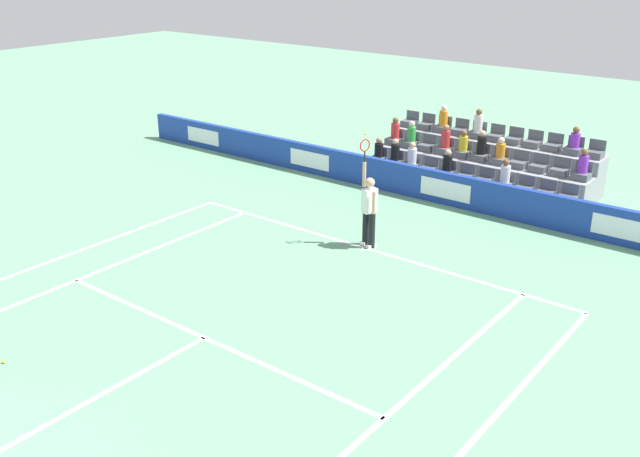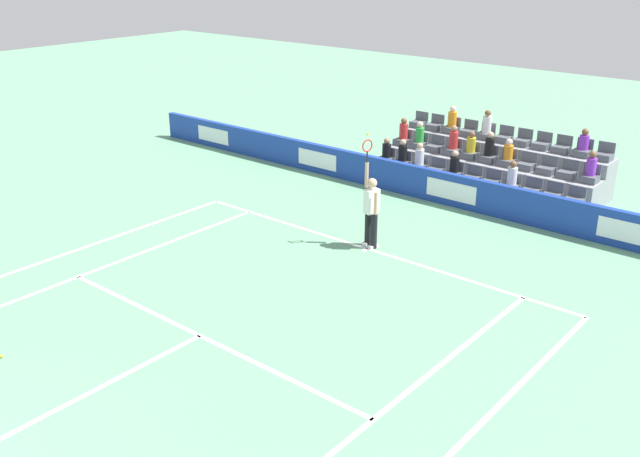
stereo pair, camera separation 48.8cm
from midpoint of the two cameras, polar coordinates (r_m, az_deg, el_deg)
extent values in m
cube|color=white|center=(17.87, 2.86, -1.57)|extent=(10.97, 0.10, 0.01)
cube|color=white|center=(14.19, -10.15, -8.51)|extent=(8.23, 0.10, 0.01)
cube|color=white|center=(12.66, -21.15, -13.88)|extent=(0.10, 6.40, 0.01)
cube|color=white|center=(16.97, -20.78, -4.38)|extent=(0.10, 11.89, 0.01)
cube|color=white|center=(11.59, 2.57, -15.86)|extent=(0.10, 11.89, 0.01)
cube|color=white|center=(18.08, -23.12, -3.13)|extent=(0.10, 11.89, 0.01)
cube|color=white|center=(17.79, 2.67, -1.67)|extent=(0.10, 0.20, 0.01)
cube|color=#193899|center=(21.00, 9.36, 3.13)|extent=(24.88, 0.20, 0.94)
cube|color=white|center=(19.21, 22.26, -0.04)|extent=(1.59, 0.01, 0.53)
cube|color=white|center=(20.90, 9.22, 3.06)|extent=(1.59, 0.01, 0.53)
cube|color=white|center=(23.55, -1.44, 5.47)|extent=(1.59, 0.01, 0.53)
cube|color=white|center=(26.87, -9.76, 7.22)|extent=(1.59, 0.01, 0.53)
cylinder|color=black|center=(17.77, 3.34, -0.16)|extent=(0.16, 0.16, 0.90)
cylinder|color=black|center=(17.94, 2.85, 0.07)|extent=(0.16, 0.16, 0.90)
cube|color=white|center=(17.93, 3.32, -1.38)|extent=(0.18, 0.28, 0.08)
cube|color=white|center=(18.10, 2.83, -1.14)|extent=(0.18, 0.28, 0.08)
cube|color=white|center=(17.59, 3.14, 2.22)|extent=(0.31, 0.41, 0.60)
sphere|color=#D3A884|center=(17.44, 3.18, 3.65)|extent=(0.24, 0.24, 0.24)
cylinder|color=#D3A884|center=(17.56, 2.72, 4.29)|extent=(0.09, 0.09, 0.62)
cylinder|color=#D3A884|center=(17.40, 3.49, 2.06)|extent=(0.09, 0.09, 0.56)
cylinder|color=black|center=(17.43, 2.75, 5.70)|extent=(0.04, 0.04, 0.28)
torus|color=red|center=(17.35, 2.77, 6.59)|extent=(0.11, 0.31, 0.31)
sphere|color=#D1E533|center=(17.28, 2.78, 7.49)|extent=(0.07, 0.07, 0.07)
cube|color=gray|center=(21.99, 10.68, 3.18)|extent=(6.82, 0.95, 0.42)
cube|color=#545960|center=(20.76, 18.32, 2.22)|extent=(0.48, 0.44, 0.20)
cube|color=#545960|center=(20.86, 18.59, 3.01)|extent=(0.48, 0.04, 0.30)
cube|color=#545960|center=(20.95, 16.74, 2.59)|extent=(0.48, 0.44, 0.20)
cube|color=#545960|center=(21.06, 17.02, 3.37)|extent=(0.48, 0.04, 0.30)
cube|color=#545960|center=(21.17, 15.19, 2.94)|extent=(0.48, 0.44, 0.20)
cube|color=#545960|center=(21.27, 15.47, 3.71)|extent=(0.48, 0.04, 0.30)
cube|color=#545960|center=(21.39, 13.68, 3.29)|extent=(0.48, 0.44, 0.20)
cube|color=#545960|center=(21.49, 13.96, 4.05)|extent=(0.48, 0.04, 0.30)
cube|color=#545960|center=(21.63, 12.19, 3.63)|extent=(0.48, 0.44, 0.20)
cube|color=#545960|center=(21.73, 12.48, 4.38)|extent=(0.48, 0.04, 0.30)
cube|color=#545960|center=(21.89, 10.74, 3.95)|extent=(0.48, 0.44, 0.20)
cube|color=#545960|center=(21.99, 11.03, 4.69)|extent=(0.48, 0.04, 0.30)
cube|color=#545960|center=(22.16, 9.32, 4.27)|extent=(0.48, 0.44, 0.20)
cube|color=#545960|center=(22.26, 9.61, 5.00)|extent=(0.48, 0.04, 0.30)
cube|color=#545960|center=(22.45, 7.94, 4.57)|extent=(0.48, 0.44, 0.20)
cube|color=#545960|center=(22.54, 8.23, 5.30)|extent=(0.48, 0.04, 0.30)
cube|color=#545960|center=(22.75, 6.59, 4.87)|extent=(0.48, 0.44, 0.20)
cube|color=#545960|center=(22.84, 6.88, 5.58)|extent=(0.48, 0.04, 0.30)
cube|color=#545960|center=(23.06, 5.27, 5.16)|extent=(0.48, 0.44, 0.20)
cube|color=#545960|center=(23.15, 5.56, 5.86)|extent=(0.48, 0.04, 0.30)
cube|color=#545960|center=(23.38, 3.99, 5.43)|extent=(0.48, 0.44, 0.20)
cube|color=#545960|center=(23.47, 4.28, 6.12)|extent=(0.48, 0.04, 0.30)
cube|color=gray|center=(22.74, 11.84, 4.27)|extent=(6.82, 0.95, 0.84)
cube|color=#545960|center=(21.49, 19.34, 3.93)|extent=(0.48, 0.44, 0.20)
cube|color=#545960|center=(21.61, 19.60, 4.68)|extent=(0.48, 0.04, 0.30)
cube|color=#545960|center=(21.68, 17.80, 4.27)|extent=(0.48, 0.44, 0.20)
cube|color=#545960|center=(21.80, 18.07, 5.01)|extent=(0.48, 0.04, 0.30)
cube|color=#545960|center=(21.89, 16.30, 4.60)|extent=(0.48, 0.44, 0.20)
cube|color=#545960|center=(22.00, 16.56, 5.33)|extent=(0.48, 0.04, 0.30)
cube|color=#545960|center=(22.11, 14.82, 4.92)|extent=(0.48, 0.44, 0.20)
cube|color=#545960|center=(22.22, 15.09, 5.65)|extent=(0.48, 0.04, 0.30)
cube|color=#545960|center=(22.34, 13.36, 5.23)|extent=(0.48, 0.44, 0.20)
cube|color=#545960|center=(22.45, 13.64, 5.95)|extent=(0.48, 0.04, 0.30)
cube|color=#545960|center=(22.59, 11.94, 5.53)|extent=(0.48, 0.44, 0.20)
cube|color=#545960|center=(22.70, 12.22, 6.24)|extent=(0.48, 0.04, 0.30)
cube|color=#545960|center=(22.85, 10.55, 5.82)|extent=(0.48, 0.44, 0.20)
cube|color=#545960|center=(22.96, 10.83, 6.52)|extent=(0.48, 0.04, 0.30)
cube|color=#545960|center=(23.13, 9.19, 6.10)|extent=(0.48, 0.44, 0.20)
cube|color=#545960|center=(23.24, 9.47, 6.80)|extent=(0.48, 0.04, 0.30)
cube|color=#545960|center=(23.42, 7.86, 6.37)|extent=(0.48, 0.44, 0.20)
cube|color=#545960|center=(23.52, 8.14, 7.06)|extent=(0.48, 0.04, 0.30)
cube|color=#545960|center=(23.72, 6.56, 6.63)|extent=(0.48, 0.44, 0.20)
cube|color=#545960|center=(23.83, 6.84, 7.31)|extent=(0.48, 0.04, 0.30)
cube|color=#545960|center=(24.04, 5.30, 6.88)|extent=(0.48, 0.44, 0.20)
cube|color=#545960|center=(24.14, 5.58, 7.55)|extent=(0.48, 0.04, 0.30)
cube|color=gray|center=(23.50, 12.92, 5.29)|extent=(6.82, 0.95, 1.26)
cube|color=#545960|center=(22.25, 20.30, 5.52)|extent=(0.48, 0.44, 0.20)
cube|color=#545960|center=(22.38, 20.54, 6.24)|extent=(0.48, 0.04, 0.30)
cube|color=#545960|center=(22.44, 18.80, 5.84)|extent=(0.48, 0.44, 0.20)
cube|color=#545960|center=(22.56, 19.06, 6.55)|extent=(0.48, 0.04, 0.30)
cube|color=#545960|center=(22.63, 17.33, 6.15)|extent=(0.48, 0.44, 0.20)
cube|color=#545960|center=(22.75, 17.59, 6.85)|extent=(0.48, 0.04, 0.30)
cube|color=#545960|center=(22.85, 15.89, 6.44)|extent=(0.48, 0.44, 0.20)
cube|color=#545960|center=(22.97, 16.15, 7.14)|extent=(0.48, 0.04, 0.30)
cube|color=#545960|center=(23.07, 14.47, 6.73)|extent=(0.48, 0.44, 0.20)
cube|color=#545960|center=(23.19, 14.73, 7.42)|extent=(0.48, 0.04, 0.30)
cube|color=#545960|center=(23.31, 13.07, 7.01)|extent=(0.48, 0.44, 0.20)
cube|color=#545960|center=(23.43, 13.34, 7.69)|extent=(0.48, 0.04, 0.30)
cube|color=#545960|center=(23.57, 11.71, 7.28)|extent=(0.48, 0.44, 0.20)
cube|color=#545960|center=(23.69, 11.97, 7.95)|extent=(0.48, 0.04, 0.30)
cube|color=#545960|center=(23.84, 10.37, 7.54)|extent=(0.48, 0.44, 0.20)
cube|color=#545960|center=(23.95, 10.64, 8.20)|extent=(0.48, 0.04, 0.30)
cube|color=#545960|center=(24.12, 9.06, 7.79)|extent=(0.48, 0.44, 0.20)
cube|color=#545960|center=(24.23, 9.33, 8.45)|extent=(0.48, 0.04, 0.30)
cube|color=#545960|center=(24.41, 7.78, 8.03)|extent=(0.48, 0.44, 0.20)
cube|color=#545960|center=(24.53, 8.05, 8.68)|extent=(0.48, 0.04, 0.30)
cube|color=#545960|center=(24.72, 6.54, 8.26)|extent=(0.48, 0.44, 0.20)
cube|color=#545960|center=(24.83, 6.81, 8.90)|extent=(0.48, 0.04, 0.30)
cylinder|color=purple|center=(22.40, 18.94, 6.63)|extent=(0.28, 0.28, 0.42)
sphere|color=brown|center=(22.33, 19.04, 7.39)|extent=(0.20, 0.20, 0.20)
cylinder|color=orange|center=(22.30, 13.49, 6.02)|extent=(0.28, 0.28, 0.42)
sphere|color=beige|center=(22.22, 13.56, 6.79)|extent=(0.20, 0.20, 0.20)
cylinder|color=red|center=(23.99, 5.39, 7.71)|extent=(0.28, 0.28, 0.50)
sphere|color=brown|center=(23.91, 5.42, 8.52)|extent=(0.20, 0.20, 0.20)
cylinder|color=yellow|center=(22.81, 10.66, 6.63)|extent=(0.28, 0.28, 0.45)
sphere|color=brown|center=(22.73, 10.72, 7.42)|extent=(0.20, 0.20, 0.20)
cylinder|color=black|center=(22.54, 12.07, 6.45)|extent=(0.28, 0.28, 0.53)
sphere|color=#D3A884|center=(22.45, 12.14, 7.35)|extent=(0.20, 0.20, 0.20)
cylinder|color=white|center=(21.33, 13.82, 4.20)|extent=(0.28, 0.28, 0.49)
sphere|color=brown|center=(21.23, 13.90, 5.10)|extent=(0.20, 0.20, 0.20)
cylinder|color=white|center=(22.69, 6.69, 5.73)|extent=(0.28, 0.28, 0.49)
sphere|color=#D3A884|center=(22.60, 6.73, 6.57)|extent=(0.20, 0.20, 0.20)
cylinder|color=orange|center=(24.08, 9.17, 8.60)|extent=(0.28, 0.28, 0.49)
sphere|color=beige|center=(24.01, 9.22, 9.40)|extent=(0.20, 0.20, 0.20)
cylinder|color=purple|center=(21.45, 19.50, 4.83)|extent=(0.28, 0.28, 0.48)
sphere|color=brown|center=(21.36, 19.61, 5.71)|extent=(0.20, 0.20, 0.20)
cylinder|color=black|center=(23.34, 4.08, 6.21)|extent=(0.28, 0.28, 0.44)
sphere|color=#9E7251|center=(23.25, 4.10, 6.96)|extent=(0.20, 0.20, 0.20)
cylinder|color=green|center=(23.68, 6.66, 7.44)|extent=(0.28, 0.28, 0.47)
sphere|color=beige|center=(23.60, 6.69, 8.22)|extent=(0.20, 0.20, 0.20)
cylinder|color=black|center=(22.11, 9.44, 5.12)|extent=(0.28, 0.28, 0.46)
sphere|color=#D3A884|center=(22.02, 9.49, 5.94)|extent=(0.20, 0.20, 0.20)
cylinder|color=red|center=(23.08, 9.30, 7.00)|extent=(0.28, 0.28, 0.53)
sphere|color=#9E7251|center=(22.99, 9.36, 7.88)|extent=(0.20, 0.20, 0.20)
cylinder|color=white|center=(23.53, 11.83, 8.15)|extent=(0.28, 0.28, 0.52)
sphere|color=brown|center=(23.45, 11.90, 9.01)|extent=(0.20, 0.20, 0.20)
cylinder|color=black|center=(23.00, 5.37, 6.01)|extent=(0.28, 0.28, 0.50)
sphere|color=#D3A884|center=(22.91, 5.40, 6.85)|extent=(0.20, 0.20, 0.20)
sphere|color=#D1E533|center=(14.46, -24.63, -9.57)|extent=(0.07, 0.07, 0.07)
camera|label=1|loc=(0.24, -90.87, -0.35)|focal=40.44mm
camera|label=2|loc=(0.24, 89.13, 0.35)|focal=40.44mm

